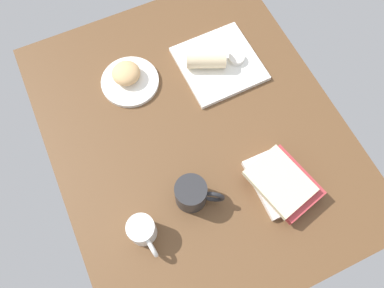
% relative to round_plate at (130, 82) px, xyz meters
% --- Properties ---
extents(dining_table, '(1.10, 0.90, 0.04)m').
position_rel_round_plate_xyz_m(dining_table, '(0.25, 0.12, -0.03)').
color(dining_table, brown).
rests_on(dining_table, ground).
extents(round_plate, '(0.19, 0.19, 0.01)m').
position_rel_round_plate_xyz_m(round_plate, '(0.00, 0.00, 0.00)').
color(round_plate, white).
rests_on(round_plate, dining_table).
extents(scone_pastry, '(0.10, 0.10, 0.05)m').
position_rel_round_plate_xyz_m(scone_pastry, '(-0.01, -0.00, 0.03)').
color(scone_pastry, tan).
rests_on(scone_pastry, round_plate).
extents(square_plate, '(0.26, 0.26, 0.02)m').
position_rel_round_plate_xyz_m(square_plate, '(0.06, 0.30, 0.00)').
color(square_plate, white).
rests_on(square_plate, dining_table).
extents(sauce_cup, '(0.05, 0.05, 0.02)m').
position_rel_round_plate_xyz_m(sauce_cup, '(0.08, 0.36, 0.02)').
color(sauce_cup, silver).
rests_on(sauce_cup, square_plate).
extents(breakfast_wrap, '(0.11, 0.15, 0.07)m').
position_rel_round_plate_xyz_m(breakfast_wrap, '(0.05, 0.26, 0.04)').
color(breakfast_wrap, beige).
rests_on(breakfast_wrap, square_plate).
extents(book_stack, '(0.23, 0.19, 0.07)m').
position_rel_round_plate_xyz_m(book_stack, '(0.52, 0.27, 0.03)').
color(book_stack, silver).
rests_on(book_stack, dining_table).
extents(coffee_mug, '(0.12, 0.08, 0.09)m').
position_rel_round_plate_xyz_m(coffee_mug, '(0.48, -0.14, 0.04)').
color(coffee_mug, white).
rests_on(coffee_mug, dining_table).
extents(second_mug, '(0.10, 0.13, 0.10)m').
position_rel_round_plate_xyz_m(second_mug, '(0.45, 0.02, 0.04)').
color(second_mug, '#262628').
rests_on(second_mug, dining_table).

